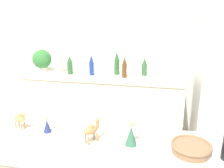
% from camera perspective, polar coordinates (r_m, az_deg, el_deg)
% --- Properties ---
extents(wall_back, '(8.00, 0.06, 2.55)m').
position_cam_1_polar(wall_back, '(3.59, 7.49, 9.14)').
color(wall_back, silver).
rests_on(wall_back, ground_plane).
extents(back_counter, '(2.17, 0.63, 0.88)m').
position_cam_1_polar(back_counter, '(3.57, -1.82, -4.65)').
color(back_counter, silver).
rests_on(back_counter, ground_plane).
extents(potted_plant, '(0.27, 0.27, 0.31)m').
position_cam_1_polar(potted_plant, '(3.71, -15.71, 5.39)').
color(potted_plant, silver).
rests_on(potted_plant, back_counter).
extents(paper_towel_roll, '(0.12, 0.12, 0.25)m').
position_cam_1_polar(paper_towel_roll, '(3.59, -12.23, 4.55)').
color(paper_towel_roll, white).
rests_on(paper_towel_roll, back_counter).
extents(back_bottle_0, '(0.07, 0.07, 0.25)m').
position_cam_1_polar(back_bottle_0, '(3.38, 7.41, 3.88)').
color(back_bottle_0, '#2D6033').
rests_on(back_bottle_0, back_counter).
extents(back_bottle_1, '(0.07, 0.07, 0.32)m').
position_cam_1_polar(back_bottle_1, '(3.34, 10.25, 4.19)').
color(back_bottle_1, '#B2B7BC').
rests_on(back_bottle_1, back_counter).
extents(back_bottle_2, '(0.07, 0.07, 0.32)m').
position_cam_1_polar(back_bottle_2, '(3.40, 1.11, 4.72)').
color(back_bottle_2, '#2D6033').
rests_on(back_bottle_2, back_counter).
extents(back_bottle_3, '(0.06, 0.06, 0.29)m').
position_cam_1_polar(back_bottle_3, '(3.37, -4.71, 4.30)').
color(back_bottle_3, navy).
rests_on(back_bottle_3, back_counter).
extents(back_bottle_4, '(0.06, 0.06, 0.28)m').
position_cam_1_polar(back_bottle_4, '(3.25, 2.86, 3.82)').
color(back_bottle_4, brown).
rests_on(back_bottle_4, back_counter).
extents(back_bottle_5, '(0.07, 0.07, 0.26)m').
position_cam_1_polar(back_bottle_5, '(3.47, -9.60, 4.28)').
color(back_bottle_5, '#2D6033').
rests_on(back_bottle_5, back_counter).
extents(fruit_bowl, '(0.24, 0.24, 0.06)m').
position_cam_1_polar(fruit_bowl, '(1.59, 17.61, -13.68)').
color(fruit_bowl, '#8C6647').
rests_on(fruit_bowl, bar_counter).
extents(camel_figurine, '(0.11, 0.08, 0.14)m').
position_cam_1_polar(camel_figurine, '(1.87, -20.34, -7.44)').
color(camel_figurine, tan).
rests_on(camel_figurine, bar_counter).
extents(camel_figurine_second, '(0.11, 0.12, 0.15)m').
position_cam_1_polar(camel_figurine_second, '(1.60, -4.67, -10.30)').
color(camel_figurine_second, '#A87F4C').
rests_on(camel_figurine_second, bar_counter).
extents(wise_man_figurine_crimson, '(0.07, 0.07, 0.17)m').
position_cam_1_polar(wise_man_figurine_crimson, '(1.57, 4.38, -11.35)').
color(wise_man_figurine_crimson, '#33664C').
rests_on(wise_man_figurine_crimson, bar_counter).
extents(wise_man_figurine_purple, '(0.05, 0.05, 0.13)m').
position_cam_1_polar(wise_man_figurine_purple, '(1.78, -14.63, -9.02)').
color(wise_man_figurine_purple, navy).
rests_on(wise_man_figurine_purple, bar_counter).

